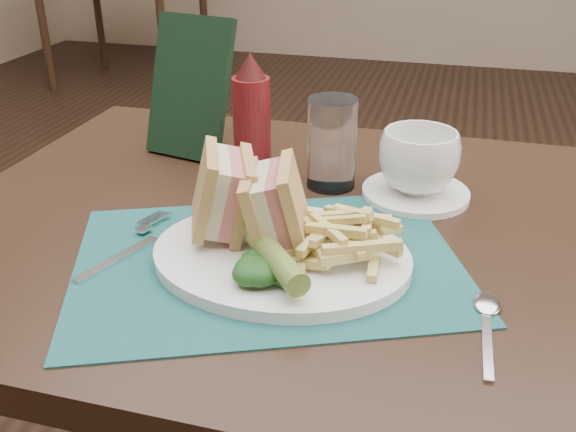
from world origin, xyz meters
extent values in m
plane|color=black|center=(0.00, 0.00, 0.00)|extent=(7.00, 7.00, 0.00)
plane|color=#9E8970|center=(0.00, 3.50, 0.00)|extent=(6.00, 0.00, 6.00)
cube|color=#184E4E|center=(0.02, -0.62, 0.75)|extent=(0.53, 0.46, 0.00)
cylinder|color=#56702A|center=(0.05, -0.67, 0.79)|extent=(0.10, 0.11, 0.03)
cylinder|color=white|center=(0.17, -0.39, 0.76)|extent=(0.18, 0.18, 0.01)
imported|color=white|center=(0.17, -0.39, 0.80)|extent=(0.16, 0.16, 0.09)
cylinder|color=white|center=(0.05, -0.38, 0.81)|extent=(0.09, 0.09, 0.13)
cube|color=black|center=(-0.20, -0.31, 0.86)|extent=(0.15, 0.11, 0.22)
camera|label=1|loc=(0.21, -1.23, 1.14)|focal=40.00mm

